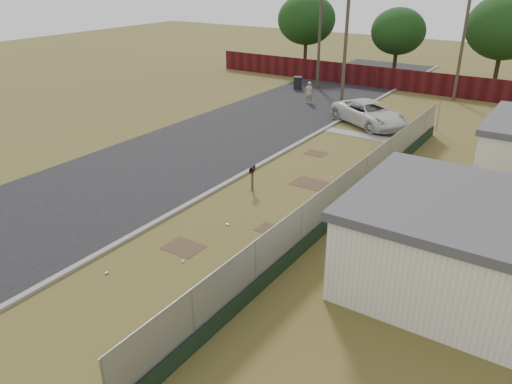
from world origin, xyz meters
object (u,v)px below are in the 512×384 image
Objects in this scene: mailbox at (252,171)px; pedestrian at (309,92)px; trash_bin at (298,83)px; fire_hydrant at (224,298)px; pickup_truck at (369,113)px.

mailbox is 17.10m from pedestrian.
fire_hydrant is at bearing -65.12° from trash_bin.
fire_hydrant is 26.01m from pedestrian.
pickup_truck is (0.51, 13.14, -0.19)m from mailbox.
pedestrian is at bearing 92.93° from pickup_truck.
mailbox is (-4.25, 7.91, 0.56)m from fire_hydrant.
pickup_truck is 6.81m from pedestrian.
pedestrian reaches higher than pickup_truck.
pickup_truck is at bearing 87.79° from mailbox.
trash_bin is (-9.17, 6.80, -0.25)m from pickup_truck.
pedestrian reaches higher than mailbox.
pedestrian reaches higher than fire_hydrant.
mailbox is 1.18× the size of trash_bin.
trash_bin is (-8.66, 19.93, -0.44)m from mailbox.
pedestrian is 4.88m from trash_bin.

